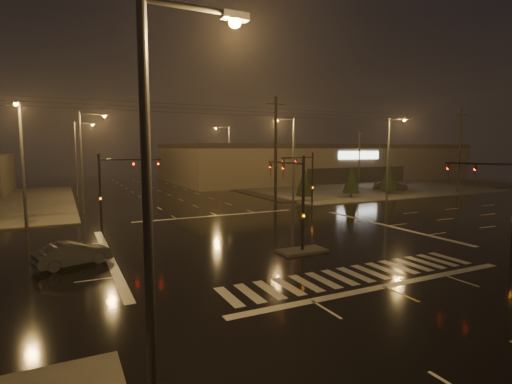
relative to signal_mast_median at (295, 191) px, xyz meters
The scene contains 26 objects.
ground 4.85m from the signal_mast_median, 90.00° to the left, with size 140.00×140.00×0.00m, color black.
sidewalk_ne 44.80m from the signal_mast_median, 47.79° to the left, with size 36.00×36.00×0.12m, color #413E3A.
median_island 3.79m from the signal_mast_median, 90.00° to the right, with size 3.00×1.60×0.15m, color #413E3A.
crosswalk 7.01m from the signal_mast_median, 90.00° to the right, with size 15.00×2.60×0.01m, color beige.
stop_bar_near 8.77m from the signal_mast_median, 90.00° to the right, with size 16.00×0.50×0.01m, color beige.
stop_bar_far 14.56m from the signal_mast_median, 90.00° to the left, with size 16.00×0.50×0.01m, color beige.
parking_lot 46.95m from the signal_mast_median, 41.60° to the left, with size 50.00×24.00×0.08m, color black.
retail_building 60.26m from the signal_mast_median, 54.49° to the left, with size 60.20×28.30×7.20m.
signal_mast_median is the anchor object (origin of this frame).
signal_mast_ne 16.27m from the signal_mast_median, 54.28° to the left, with size 4.84×1.86×6.00m.
signal_mast_nw 16.27m from the signal_mast_median, 125.72° to the left, with size 4.84×1.86×6.00m.
signal_mast_se 12.22m from the signal_mast_median, 33.15° to the right, with size 1.55×3.87×6.00m.
streetlight_0 16.48m from the signal_mast_median, 133.15° to the right, with size 2.77×0.32×10.00m.
streetlight_1 23.94m from the signal_mast_median, 117.96° to the left, with size 2.77×0.32×10.00m.
streetlight_2 38.78m from the signal_mast_median, 106.79° to the left, with size 2.77×0.32×10.00m.
streetlight_3 22.20m from the signal_mast_median, 59.61° to the left, with size 2.77×0.32×10.00m.
streetlight_4 40.69m from the signal_mast_median, 74.03° to the left, with size 2.77×0.32×10.00m.
streetlight_5 21.53m from the signal_mast_median, 138.30° to the left, with size 0.32×2.77×10.00m.
streetlight_6 26.29m from the signal_mast_median, 32.94° to the left, with size 0.32×2.77×10.00m.
utility_pole_1 19.00m from the signal_mast_median, 64.89° to the left, with size 2.20×0.32×12.00m.
utility_pole_2 41.73m from the signal_mast_median, 24.19° to the left, with size 2.20×0.32×12.00m.
conifer_0 23.05m from the signal_mast_median, 55.51° to the left, with size 2.12×2.12×4.02m.
conifer_1 27.92m from the signal_mast_median, 43.30° to the left, with size 2.21×2.21×4.15m.
conifer_2 34.34m from the signal_mast_median, 35.95° to the left, with size 2.35×2.35×4.37m.
car_parked 39.60m from the signal_mast_median, 36.79° to the left, with size 2.02×5.02×1.71m, color black.
car_crossing 13.47m from the signal_mast_median, behind, with size 1.40×4.01×1.32m, color #4F5256.
Camera 1 is at (-13.31, -24.61, 6.45)m, focal length 28.00 mm.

